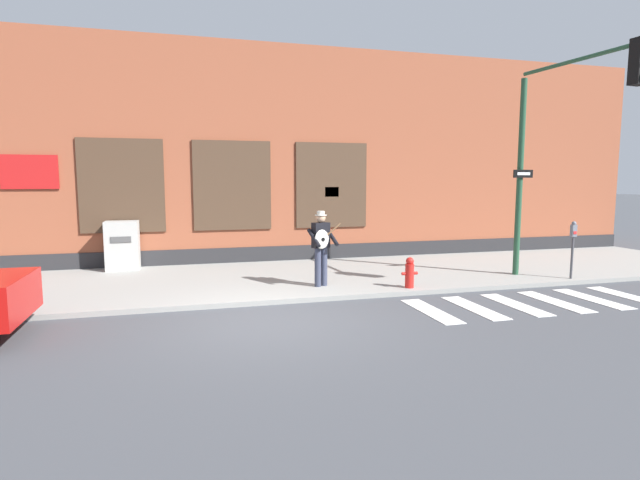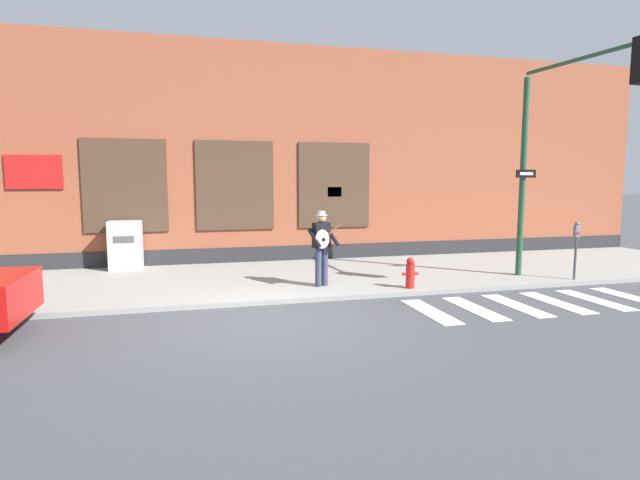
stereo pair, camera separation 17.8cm
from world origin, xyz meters
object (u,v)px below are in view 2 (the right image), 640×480
(utility_box, at_px, (126,245))
(fire_hydrant, at_px, (410,273))
(traffic_light, at_px, (566,129))
(busker, at_px, (322,244))
(parking_meter, at_px, (576,241))

(utility_box, height_order, fire_hydrant, utility_box)
(traffic_light, xyz_separation_m, utility_box, (-10.04, 4.72, -2.92))
(busker, distance_m, parking_meter, 6.30)
(traffic_light, xyz_separation_m, parking_meter, (0.86, 0.44, -2.64))
(parking_meter, relative_size, fire_hydrant, 2.05)
(parking_meter, bearing_deg, fire_hydrant, 178.80)
(parking_meter, distance_m, utility_box, 11.71)
(fire_hydrant, bearing_deg, busker, 160.07)
(traffic_light, height_order, fire_hydrant, traffic_light)
(utility_box, bearing_deg, busker, -37.03)
(busker, relative_size, fire_hydrant, 2.48)
(busker, bearing_deg, utility_box, 142.97)
(fire_hydrant, bearing_deg, traffic_light, -8.60)
(traffic_light, relative_size, fire_hydrant, 7.35)
(busker, relative_size, traffic_light, 0.34)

